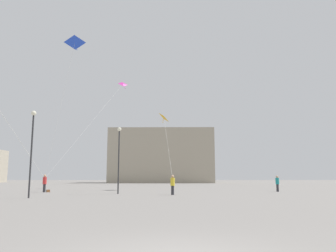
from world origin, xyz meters
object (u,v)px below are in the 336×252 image
lamppost_west (119,150)px  handbag_beside_flyer (48,191)px  person_in_yellow (173,184)px  kite_cobalt_delta (75,45)px  building_centre_hall (162,156)px  kite_amber_delta (164,118)px  kite_magenta_delta (120,88)px  person_in_red (45,182)px  lamppost_east (32,140)px  person_in_teal (277,183)px

lamppost_west → handbag_beside_flyer: 8.74m
person_in_yellow → kite_cobalt_delta: 18.38m
kite_cobalt_delta → building_centre_hall: size_ratio=0.57×
person_in_yellow → building_centre_hall: size_ratio=0.06×
kite_amber_delta → kite_magenta_delta: 9.06m
kite_amber_delta → handbag_beside_flyer: (-11.14, -5.60, -8.14)m
person_in_yellow → kite_cobalt_delta: kite_cobalt_delta is taller
person_in_yellow → kite_amber_delta: (-0.73, 10.56, 7.37)m
person_in_red → handbag_beside_flyer: person_in_red is taller
person_in_yellow → kite_magenta_delta: kite_magenta_delta is taller
kite_magenta_delta → lamppost_west: (1.88, -13.79, -9.39)m
lamppost_east → handbag_beside_flyer: size_ratio=19.37×
lamppost_east → handbag_beside_flyer: lamppost_east is taller
handbag_beside_flyer → kite_magenta_delta: bearing=63.1°
kite_magenta_delta → lamppost_east: 21.79m
building_centre_hall → person_in_yellow: bearing=-88.5°
person_in_red → kite_cobalt_delta: size_ratio=0.12×
person_in_yellow → kite_magenta_delta: (-6.58, 15.40, 12.32)m
person_in_yellow → handbag_beside_flyer: (-11.87, 4.96, -0.77)m
person_in_red → handbag_beside_flyer: bearing=-27.3°
lamppost_east → person_in_teal: bearing=25.5°
kite_amber_delta → lamppost_west: 10.75m
kite_amber_delta → kite_cobalt_delta: bearing=-152.2°
person_in_teal → kite_amber_delta: kite_amber_delta is taller
kite_magenta_delta → lamppost_east: (-3.56, -19.44, -9.18)m
lamppost_east → lamppost_west: lamppost_east is taller
person_in_teal → lamppost_east: lamppost_east is taller
handbag_beside_flyer → kite_amber_delta: bearing=26.7°
building_centre_hall → lamppost_east: (-8.70, -60.33, -2.50)m
person_in_red → kite_amber_delta: size_ratio=0.15×
person_in_teal → kite_amber_delta: 14.33m
person_in_red → person_in_teal: (22.83, 1.01, -0.05)m
kite_cobalt_delta → kite_magenta_delta: bearing=70.1°
person_in_red → kite_magenta_delta: (5.64, 10.54, 12.29)m
lamppost_east → lamppost_west: (5.44, 5.65, -0.21)m
person_in_red → person_in_teal: person_in_red is taller
handbag_beside_flyer → person_in_teal: bearing=2.3°
person_in_yellow → kite_magenta_delta: bearing=83.3°
building_centre_hall → lamppost_east: bearing=-98.2°
person_in_yellow → kite_magenta_delta: 20.79m
building_centre_hall → lamppost_west: size_ratio=4.37×
person_in_yellow → lamppost_west: size_ratio=0.28×
person_in_yellow → handbag_beside_flyer: 12.88m
person_in_red → kite_amber_delta: kite_amber_delta is taller
person_in_yellow → building_centre_hall: 56.59m
building_centre_hall → handbag_beside_flyer: building_centre_hall is taller
person_in_yellow → kite_cobalt_delta: (-10.13, 5.60, 14.28)m
person_in_yellow → lamppost_east: lamppost_east is taller
kite_cobalt_delta → kite_amber_delta: size_ratio=1.26×
person_in_red → person_in_yellow: bearing=-64.9°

